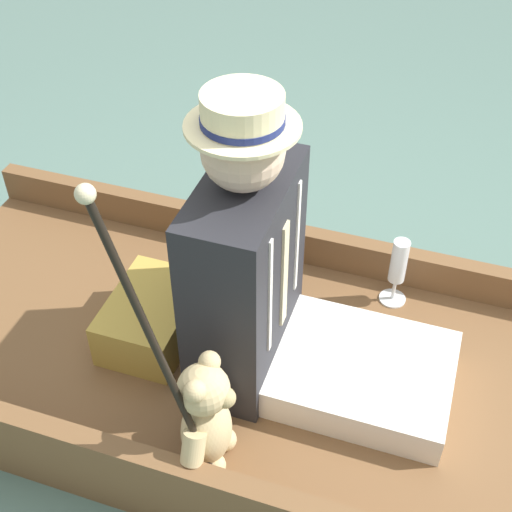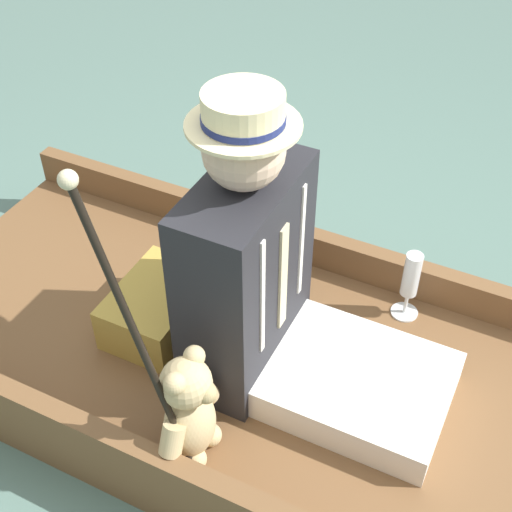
{
  "view_description": "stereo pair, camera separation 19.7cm",
  "coord_description": "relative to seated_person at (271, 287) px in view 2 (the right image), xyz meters",
  "views": [
    {
      "loc": [
        1.4,
        0.33,
        1.9
      ],
      "look_at": [
        0.0,
        -0.14,
        0.58
      ],
      "focal_mm": 50.0,
      "sensor_mm": 36.0,
      "label": 1
    },
    {
      "loc": [
        1.32,
        0.51,
        1.9
      ],
      "look_at": [
        0.0,
        -0.14,
        0.58
      ],
      "focal_mm": 50.0,
      "sensor_mm": 36.0,
      "label": 2
    }
  ],
  "objects": [
    {
      "name": "seat_cushion",
      "position": [
        0.01,
        -0.4,
        -0.26
      ],
      "size": [
        0.36,
        0.25,
        0.16
      ],
      "color": "#B7933D",
      "rests_on": "punt_boat"
    },
    {
      "name": "wine_glass",
      "position": [
        -0.4,
        0.31,
        -0.18
      ],
      "size": [
        0.09,
        0.09,
        0.26
      ],
      "color": "silver",
      "rests_on": "punt_boat"
    },
    {
      "name": "punt_boat",
      "position": [
        -0.0,
        0.1,
        -0.4
      ],
      "size": [
        1.08,
        2.73,
        0.28
      ],
      "color": "brown",
      "rests_on": "ground_plane"
    },
    {
      "name": "walking_cane",
      "position": [
        0.44,
        -0.16,
        0.2
      ],
      "size": [
        0.04,
        0.27,
        0.93
      ],
      "color": "black",
      "rests_on": "punt_boat"
    },
    {
      "name": "seated_person",
      "position": [
        0.0,
        0.0,
        0.0
      ],
      "size": [
        0.47,
        0.78,
        0.93
      ],
      "rotation": [
        0.0,
        0.0,
        -0.06
      ],
      "color": "white",
      "rests_on": "punt_boat"
    },
    {
      "name": "teddy_bear",
      "position": [
        0.38,
        -0.06,
        -0.16
      ],
      "size": [
        0.27,
        0.16,
        0.38
      ],
      "color": "tan",
      "rests_on": "punt_boat"
    },
    {
      "name": "ground_plane",
      "position": [
        -0.0,
        0.1,
        -0.49
      ],
      "size": [
        16.0,
        16.0,
        0.0
      ],
      "primitive_type": "plane",
      "color": "slate"
    }
  ]
}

